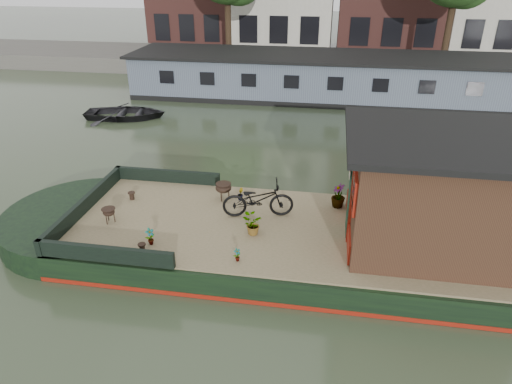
% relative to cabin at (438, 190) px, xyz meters
% --- Properties ---
extents(ground, '(120.00, 120.00, 0.00)m').
position_rel_cabin_xyz_m(ground, '(-2.19, 0.00, -1.88)').
color(ground, '#27301F').
rests_on(ground, ground).
extents(houseboat_hull, '(14.01, 4.02, 0.60)m').
position_rel_cabin_xyz_m(houseboat_hull, '(-3.52, 0.00, -1.60)').
color(houseboat_hull, black).
rests_on(houseboat_hull, ground).
extents(houseboat_deck, '(11.80, 3.80, 0.05)m').
position_rel_cabin_xyz_m(houseboat_deck, '(-2.19, 0.00, -1.25)').
color(houseboat_deck, '#867253').
rests_on(houseboat_deck, houseboat_hull).
extents(bow_bulwark, '(3.00, 4.00, 0.35)m').
position_rel_cabin_xyz_m(bow_bulwark, '(-7.25, 0.00, -1.05)').
color(bow_bulwark, black).
rests_on(bow_bulwark, houseboat_deck).
extents(cabin, '(4.00, 3.50, 2.42)m').
position_rel_cabin_xyz_m(cabin, '(0.00, 0.00, 0.00)').
color(cabin, '#311A13').
rests_on(cabin, houseboat_deck).
extents(bicycle, '(1.78, 0.93, 0.89)m').
position_rel_cabin_xyz_m(bicycle, '(-3.88, 0.44, -0.78)').
color(bicycle, black).
rests_on(bicycle, houseboat_deck).
extents(potted_plant_a, '(0.24, 0.25, 0.40)m').
position_rel_cabin_xyz_m(potted_plant_a, '(-5.97, -1.18, -1.03)').
color(potted_plant_a, brown).
rests_on(potted_plant_a, houseboat_deck).
extents(potted_plant_b, '(0.16, 0.19, 0.32)m').
position_rel_cabin_xyz_m(potted_plant_b, '(-4.47, 1.20, -1.07)').
color(potted_plant_b, brown).
rests_on(potted_plant_b, houseboat_deck).
extents(potted_plant_c, '(0.45, 0.39, 0.49)m').
position_rel_cabin_xyz_m(potted_plant_c, '(-3.88, -0.41, -0.98)').
color(potted_plant_c, brown).
rests_on(potted_plant_c, houseboat_deck).
extents(potted_plant_d, '(0.43, 0.43, 0.62)m').
position_rel_cabin_xyz_m(potted_plant_d, '(-1.99, 1.22, -0.92)').
color(potted_plant_d, '#933728').
rests_on(potted_plant_d, houseboat_deck).
extents(potted_plant_e, '(0.18, 0.19, 0.30)m').
position_rel_cabin_xyz_m(potted_plant_e, '(-4.00, -1.48, -1.08)').
color(potted_plant_e, brown).
rests_on(potted_plant_e, houseboat_deck).
extents(brazier_front, '(0.38, 0.38, 0.37)m').
position_rel_cabin_xyz_m(brazier_front, '(-7.27, -0.44, -1.04)').
color(brazier_front, black).
rests_on(brazier_front, houseboat_deck).
extents(brazier_rear, '(0.54, 0.54, 0.45)m').
position_rel_cabin_xyz_m(brazier_rear, '(-4.89, 1.14, -1.00)').
color(brazier_rear, black).
rests_on(brazier_rear, houseboat_deck).
extents(bollard_port, '(0.18, 0.18, 0.20)m').
position_rel_cabin_xyz_m(bollard_port, '(-7.23, 0.75, -1.13)').
color(bollard_port, black).
rests_on(bollard_port, houseboat_deck).
extents(bollard_stbd, '(0.17, 0.17, 0.19)m').
position_rel_cabin_xyz_m(bollard_stbd, '(-6.05, -1.47, -1.13)').
color(bollard_stbd, black).
rests_on(bollard_stbd, houseboat_deck).
extents(dinghy, '(3.80, 2.96, 0.72)m').
position_rel_cabin_xyz_m(dinghy, '(-11.16, 9.15, -1.52)').
color(dinghy, black).
rests_on(dinghy, ground).
extents(far_houseboat, '(20.40, 4.40, 2.11)m').
position_rel_cabin_xyz_m(far_houseboat, '(-2.19, 14.00, -0.91)').
color(far_houseboat, '#4E5B69').
rests_on(far_houseboat, ground).
extents(quay, '(60.00, 6.00, 0.90)m').
position_rel_cabin_xyz_m(quay, '(-2.19, 20.50, -1.43)').
color(quay, '#47443F').
rests_on(quay, ground).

